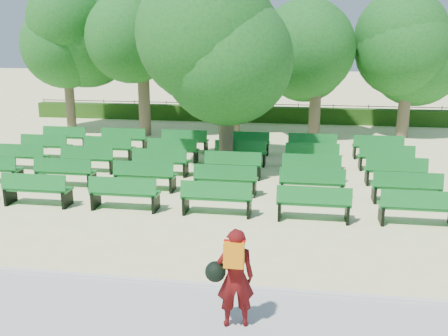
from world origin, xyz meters
name	(u,v)px	position (x,y,z in m)	size (l,w,h in m)	color
ground	(199,192)	(0.00, 0.00, 0.00)	(120.00, 120.00, 0.00)	#F0E79F
paving	(117,311)	(0.00, -7.40, 0.03)	(30.00, 2.20, 0.06)	#B1B0AC
curb	(137,281)	(0.00, -6.25, 0.05)	(30.00, 0.12, 0.10)	silver
hedge	(247,114)	(0.00, 14.00, 0.45)	(26.00, 0.70, 0.90)	#234A13
fence	(247,121)	(0.00, 14.40, 0.00)	(26.00, 0.10, 1.02)	black
tree_line	(238,134)	(0.00, 10.00, 0.00)	(21.80, 6.80, 7.04)	#195D1C
bench_array	(197,174)	(-0.43, 1.81, 0.10)	(2.02, 0.70, 1.26)	#136F26
tree_among	(226,51)	(0.41, 3.13, 4.38)	(4.80, 4.80, 6.57)	brown
person	(234,276)	(2.16, -7.56, 0.97)	(0.87, 0.56, 1.76)	#4E0B0C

